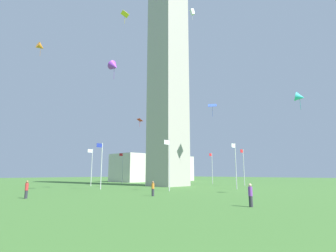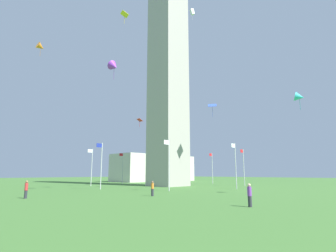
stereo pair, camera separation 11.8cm
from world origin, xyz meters
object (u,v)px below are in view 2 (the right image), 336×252
object	(u,v)px
kite_yellow_diamond	(125,15)
kite_purple_delta	(114,66)
flagpole_s	(212,167)
flagpole_n	(101,163)
person_red_shirt	(26,190)
kite_red_diamond	(140,120)
person_orange_shirt	(152,189)
flagpole_nw	(92,165)
flagpole_sw	(167,167)
flagpole_w	(122,167)
kite_blue_diamond	(212,106)
flagpole_ne	(169,162)
kite_white_box	(192,12)
flagpole_se	(244,165)
person_purple_shirt	(250,195)
kite_orange_delta	(41,47)
flagpole_e	(235,163)
distant_building	(154,168)
kite_cyan_delta	(299,97)
obelisk_monument	(168,50)

from	to	relation	value
kite_yellow_diamond	kite_purple_delta	bearing A→B (deg)	-114.21
flagpole_s	kite_purple_delta	xyz separation A→B (m)	(31.63, 4.12, 15.03)
flagpole_n	person_red_shirt	distance (m)	16.19
flagpole_n	kite_red_diamond	bearing A→B (deg)	150.63
person_orange_shirt	flagpole_nw	bearing A→B (deg)	7.91
flagpole_s	flagpole_nw	size ratio (longest dim) A/B	1.00
person_red_shirt	kite_yellow_diamond	xyz separation A→B (m)	(-9.75, 2.33, 22.97)
flagpole_sw	flagpole_w	distance (m)	11.74
flagpole_sw	kite_blue_diamond	xyz separation A→B (m)	(9.76, 21.26, 10.74)
flagpole_ne	person_red_shirt	size ratio (longest dim) A/B	4.14
kite_white_box	flagpole_ne	bearing A→B (deg)	6.78
flagpole_se	person_purple_shirt	xyz separation A→B (m)	(30.20, 16.89, -3.21)
flagpole_nw	kite_orange_delta	distance (m)	23.76
kite_white_box	flagpole_e	bearing A→B (deg)	125.36
kite_orange_delta	flagpole_s	bearing A→B (deg)	169.30
flagpole_e	flagpole_nw	xyz separation A→B (m)	(10.85, -26.19, 0.00)
flagpole_s	flagpole_sw	world-z (taller)	same
flagpole_sw	kite_blue_diamond	bearing A→B (deg)	65.35
flagpole_nw	distant_building	bearing A→B (deg)	-154.10
flagpole_w	kite_orange_delta	world-z (taller)	kite_orange_delta
kite_blue_diamond	distant_building	size ratio (longest dim) A/B	0.09
person_orange_shirt	person_red_shirt	xyz separation A→B (m)	(10.92, -7.04, 0.08)
flagpole_e	flagpole_se	size ratio (longest dim) A/B	1.00
flagpole_ne	flagpole_nw	world-z (taller)	same
person_purple_shirt	kite_white_box	xyz separation A→B (m)	(-15.56, -17.73, 30.87)
flagpole_e	person_purple_shirt	distance (m)	23.20
flagpole_s	flagpole_w	world-z (taller)	same
kite_cyan_delta	kite_purple_delta	size ratio (longest dim) A/B	0.69
kite_yellow_diamond	obelisk_monument	bearing A→B (deg)	-151.28
distant_building	kite_orange_delta	bearing A→B (deg)	22.98
person_red_shirt	distant_building	xyz separation A→B (m)	(-49.25, -34.20, 3.20)
obelisk_monument	flagpole_nw	bearing A→B (deg)	-44.83
flagpole_nw	kite_blue_diamond	size ratio (longest dim) A/B	2.91
flagpole_se	person_red_shirt	world-z (taller)	flagpole_se
person_orange_shirt	kite_purple_delta	bearing A→B (deg)	14.49
kite_cyan_delta	kite_red_diamond	world-z (taller)	kite_cyan_delta
obelisk_monument	flagpole_sw	xyz separation A→B (m)	(-10.78, -10.85, -24.92)
person_purple_shirt	distant_building	size ratio (longest dim) A/B	0.06
person_orange_shirt	kite_white_box	xyz separation A→B (m)	(-14.22, -5.25, 30.92)
kite_cyan_delta	kite_yellow_diamond	world-z (taller)	kite_yellow_diamond
flagpole_s	kite_yellow_diamond	world-z (taller)	kite_yellow_diamond
flagpole_w	flagpole_nw	bearing A→B (deg)	22.50
person_orange_shirt	person_red_shirt	world-z (taller)	person_red_shirt
obelisk_monument	flagpole_nw	xyz separation A→B (m)	(10.91, -10.85, -24.92)
kite_red_diamond	kite_blue_diamond	bearing A→B (deg)	146.24
kite_cyan_delta	kite_purple_delta	world-z (taller)	kite_purple_delta
kite_cyan_delta	flagpole_s	bearing A→B (deg)	-127.58
kite_white_box	kite_red_diamond	xyz separation A→B (m)	(6.20, -6.99, -20.25)
kite_red_diamond	distant_building	xyz separation A→B (m)	(-30.30, -28.99, -7.40)
kite_purple_delta	flagpole_se	bearing A→B (deg)	166.08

